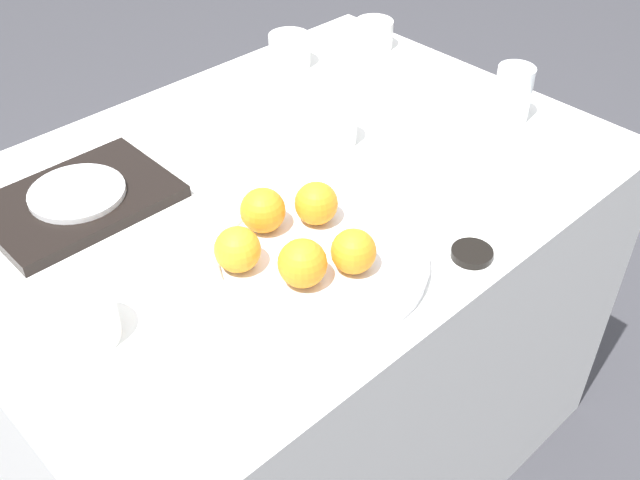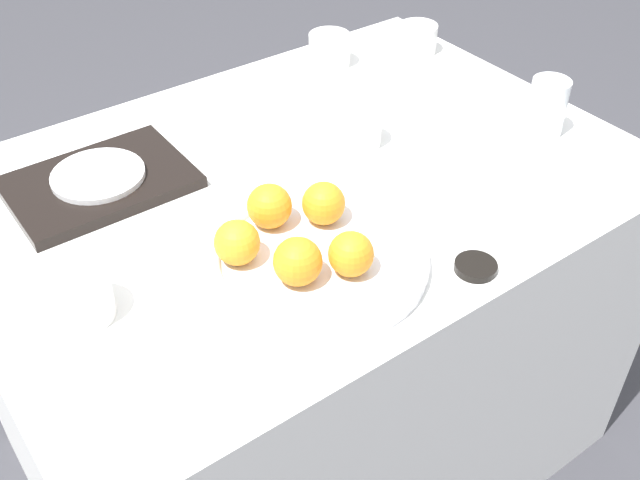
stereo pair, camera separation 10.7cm
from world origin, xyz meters
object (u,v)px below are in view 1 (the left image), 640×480
(soy_dish, at_px, (472,254))
(water_glass, at_px, (513,94))
(serving_tray, at_px, (79,200))
(cup_3, at_px, (290,50))
(orange_1, at_px, (302,263))
(cup_0, at_px, (85,321))
(cup_1, at_px, (336,125))
(fruit_platter, at_px, (320,259))
(orange_2, at_px, (316,203))
(side_plate, at_px, (77,193))
(orange_4, at_px, (238,249))
(orange_0, at_px, (353,251))
(cup_2, at_px, (374,34))
(orange_3, at_px, (263,210))

(soy_dish, bearing_deg, water_glass, 28.20)
(serving_tray, height_order, cup_3, cup_3)
(orange_1, bearing_deg, cup_0, 153.82)
(cup_0, relative_size, cup_1, 1.14)
(orange_1, height_order, water_glass, water_glass)
(water_glass, xyz_separation_m, cup_1, (-0.30, 0.17, -0.02))
(fruit_platter, relative_size, orange_2, 4.80)
(side_plate, bearing_deg, orange_4, -75.54)
(orange_0, height_order, cup_2, orange_0)
(cup_0, bearing_deg, orange_4, -11.50)
(cup_3, bearing_deg, orange_2, -127.55)
(orange_2, height_order, serving_tray, orange_2)
(orange_2, relative_size, cup_2, 0.80)
(orange_3, relative_size, water_glass, 0.65)
(orange_0, distance_m, orange_1, 0.08)
(water_glass, distance_m, cup_2, 0.40)
(fruit_platter, relative_size, serving_tray, 1.09)
(cup_2, bearing_deg, orange_4, -150.71)
(orange_2, bearing_deg, cup_3, 52.45)
(fruit_platter, distance_m, cup_3, 0.65)
(water_glass, distance_m, cup_3, 0.48)
(orange_1, xyz_separation_m, orange_3, (0.04, 0.13, -0.00))
(orange_4, xyz_separation_m, water_glass, (0.66, -0.00, 0.00))
(orange_2, bearing_deg, soy_dish, -58.98)
(cup_0, bearing_deg, cup_2, 20.65)
(orange_0, distance_m, water_glass, 0.55)
(orange_2, distance_m, cup_1, 0.26)
(cup_2, bearing_deg, side_plate, -174.42)
(cup_2, relative_size, soy_dish, 1.32)
(orange_0, height_order, orange_1, orange_1)
(water_glass, distance_m, cup_0, 0.88)
(orange_0, bearing_deg, serving_tray, 114.70)
(cup_2, height_order, soy_dish, cup_2)
(orange_2, distance_m, soy_dish, 0.25)
(orange_2, distance_m, side_plate, 0.39)
(orange_4, bearing_deg, orange_1, -62.08)
(serving_tray, bearing_deg, orange_1, -72.45)
(fruit_platter, relative_size, side_plate, 2.08)
(fruit_platter, distance_m, orange_0, 0.07)
(soy_dish, bearing_deg, orange_1, 153.10)
(cup_2, bearing_deg, water_glass, -95.81)
(orange_1, bearing_deg, side_plate, 107.55)
(fruit_platter, xyz_separation_m, orange_0, (0.02, -0.05, 0.04))
(orange_1, relative_size, orange_3, 1.01)
(orange_1, relative_size, orange_2, 1.04)
(orange_3, height_order, water_glass, water_glass)
(fruit_platter, height_order, soy_dish, fruit_platter)
(orange_4, distance_m, soy_dish, 0.35)
(cup_3, height_order, soy_dish, cup_3)
(cup_1, relative_size, cup_2, 0.92)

